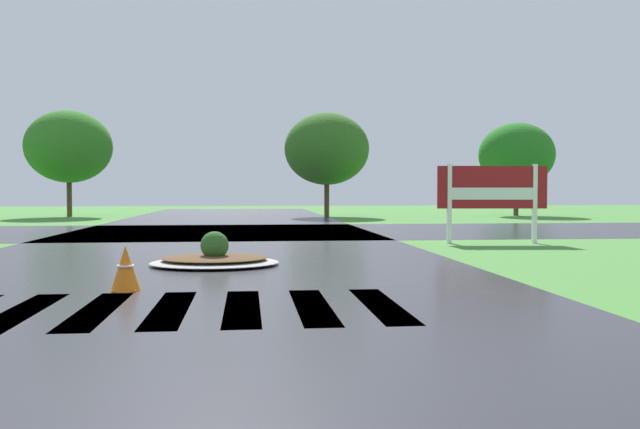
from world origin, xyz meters
TOP-DOWN VIEW (x-y plane):
  - asphalt_roadway at (0.00, 10.00)m, footprint 10.74×80.00m
  - asphalt_cross_road at (0.00, 20.54)m, footprint 90.00×9.67m
  - crosswalk_stripes at (0.00, 4.56)m, footprint 5.85×2.82m
  - estate_billboard at (7.82, 14.43)m, footprint 3.07×0.40m
  - median_island at (0.32, 9.51)m, footprint 2.55×2.24m
  - traffic_cone at (-0.83, 6.19)m, footprint 0.44×0.44m
  - background_treeline at (0.55, 34.46)m, footprint 41.06×6.08m

SIDE VIEW (x-z plane):
  - asphalt_roadway at x=0.00m, z-range 0.00..0.01m
  - asphalt_cross_road at x=0.00m, z-range 0.00..0.01m
  - crosswalk_stripes at x=0.00m, z-range 0.00..0.01m
  - median_island at x=0.32m, z-range -0.20..0.48m
  - traffic_cone at x=-0.83m, z-range -0.01..0.67m
  - estate_billboard at x=7.82m, z-range 0.37..2.59m
  - background_treeline at x=0.55m, z-range 0.74..6.67m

